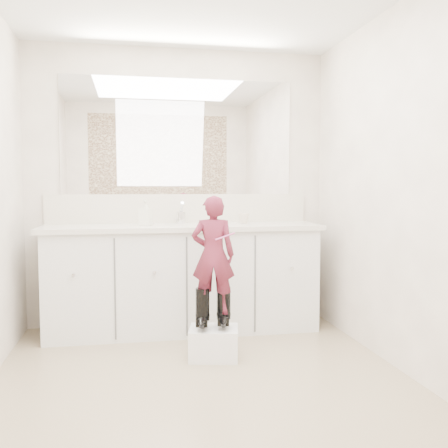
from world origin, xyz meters
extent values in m
plane|color=#8E7C5D|center=(0.00, 0.00, 0.00)|extent=(3.00, 3.00, 0.00)
plane|color=#BEAFA2|center=(0.00, 1.50, 1.20)|extent=(2.60, 0.00, 2.60)
plane|color=#BEAFA2|center=(0.00, -1.50, 1.20)|extent=(2.60, 0.00, 2.60)
plane|color=#BEAFA2|center=(1.30, 0.00, 1.20)|extent=(0.00, 3.00, 3.00)
cube|color=silver|center=(0.00, 1.23, 0.42)|extent=(2.20, 0.55, 0.85)
cube|color=beige|center=(0.00, 1.21, 0.87)|extent=(2.28, 0.58, 0.04)
cube|color=beige|center=(0.00, 1.49, 1.02)|extent=(2.28, 0.03, 0.25)
cube|color=white|center=(0.00, 1.49, 1.64)|extent=(2.00, 0.02, 1.00)
cube|color=#472819|center=(0.00, -1.49, 1.65)|extent=(2.00, 0.01, 1.20)
cylinder|color=silver|center=(0.00, 1.38, 0.94)|extent=(0.08, 0.08, 0.10)
imported|color=beige|center=(0.53, 1.28, 0.93)|extent=(0.12, 0.12, 0.09)
imported|color=silver|center=(-0.30, 1.20, 0.99)|extent=(0.12, 0.12, 0.21)
cube|color=white|center=(0.14, 0.49, 0.11)|extent=(0.39, 0.34, 0.22)
imported|color=#972E51|center=(0.14, 0.51, 0.73)|extent=(0.34, 0.26, 0.83)
cylinder|color=#D15199|center=(0.21, 0.43, 0.87)|extent=(0.14, 0.04, 0.06)
camera|label=1|loc=(-0.43, -2.89, 1.20)|focal=40.00mm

